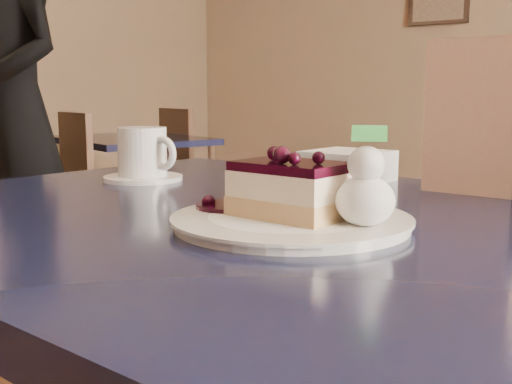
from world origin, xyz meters
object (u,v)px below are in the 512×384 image
Objects in this scene: cheesecake_slice at (291,190)px; patron at (16,103)px; main_table at (316,286)px; dessert_plate at (291,222)px; bg_table_far_left at (134,238)px; coffee_set at (144,157)px.

patron is (-2.41, 1.27, 0.05)m from cheesecake_slice.
dessert_plate is at bearing -90.00° from main_table.
dessert_plate reaches higher than bg_table_far_left.
coffee_set is at bearing 167.97° from main_table.
dessert_plate is at bearing -23.08° from coffee_set.
patron reaches higher than cheesecake_slice.
patron is at bearing 151.29° from coffee_set.
dessert_plate is at bearing -22.03° from patron.
coffee_set reaches higher than main_table.
bg_table_far_left is at bearing 145.22° from main_table.
bg_table_far_left is 0.92× the size of patron.
cheesecake_slice is at bearing 0.00° from dessert_plate.
cheesecake_slice is at bearing -23.08° from coffee_set.
dessert_plate is 1.84× the size of coffee_set.
main_table reaches higher than bg_table_far_left.
main_table is at bearing -16.55° from coffee_set.
coffee_set is 0.09× the size of bg_table_far_left.
coffee_set is 2.89m from bg_table_far_left.
dessert_plate is 0.16× the size of bg_table_far_left.
cheesecake_slice is at bearing -90.00° from main_table.
main_table is 0.14m from cheesecake_slice.
main_table is at bearing -20.99° from patron.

